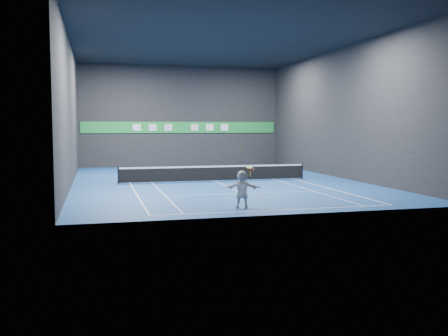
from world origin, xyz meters
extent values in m
plane|color=navy|center=(0.00, 0.00, 0.00)|extent=(26.00, 26.00, 0.00)
plane|color=black|center=(0.00, 0.00, 9.00)|extent=(26.00, 26.00, 0.00)
cube|color=#232325|center=(0.00, 13.00, 4.50)|extent=(18.00, 0.10, 9.00)
cube|color=#232325|center=(0.00, -13.00, 4.50)|extent=(18.00, 0.10, 9.00)
cube|color=#232325|center=(-9.00, 0.00, 4.50)|extent=(0.10, 26.00, 9.00)
cube|color=#232325|center=(9.00, 0.00, 4.50)|extent=(0.10, 26.00, 9.00)
cube|color=white|center=(0.00, -11.89, 0.00)|extent=(10.98, 0.08, 0.01)
cube|color=white|center=(0.00, 11.89, 0.00)|extent=(10.98, 0.08, 0.01)
cube|color=white|center=(-5.49, 0.00, 0.00)|extent=(0.08, 23.78, 0.01)
cube|color=white|center=(5.49, 0.00, 0.00)|extent=(0.08, 23.78, 0.01)
cube|color=white|center=(-4.11, 0.00, 0.00)|extent=(0.06, 23.78, 0.01)
cube|color=white|center=(4.11, 0.00, 0.00)|extent=(0.06, 23.78, 0.01)
cube|color=white|center=(0.00, -6.40, 0.00)|extent=(8.23, 0.06, 0.01)
cube|color=white|center=(0.00, 6.40, 0.00)|extent=(8.23, 0.06, 0.01)
cube|color=white|center=(0.00, 0.00, 0.00)|extent=(0.06, 12.80, 0.01)
imported|color=white|center=(-1.34, -10.94, 0.83)|extent=(1.60, 1.07, 1.66)
sphere|color=#C1D122|center=(-1.41, -10.94, 2.67)|extent=(0.07, 0.07, 0.07)
cylinder|color=black|center=(-6.20, 0.00, 0.54)|extent=(0.10, 0.10, 1.07)
cylinder|color=black|center=(6.20, 0.00, 0.54)|extent=(0.10, 0.10, 1.07)
cube|color=black|center=(0.00, 0.00, 0.47)|extent=(12.40, 0.03, 0.86)
cube|color=white|center=(0.00, 0.00, 0.95)|extent=(12.40, 0.04, 0.10)
cube|color=green|center=(0.00, 12.94, 3.50)|extent=(17.64, 0.06, 1.00)
cube|color=white|center=(-4.00, 12.88, 3.50)|extent=(0.70, 0.04, 0.60)
cube|color=silver|center=(-2.60, 12.88, 3.50)|extent=(0.70, 0.04, 0.60)
cube|color=silver|center=(-1.20, 12.88, 3.50)|extent=(0.70, 0.04, 0.60)
cube|color=silver|center=(1.20, 12.88, 3.50)|extent=(0.70, 0.04, 0.60)
cube|color=white|center=(2.60, 12.88, 3.50)|extent=(0.70, 0.04, 0.60)
cube|color=white|center=(4.00, 12.88, 3.50)|extent=(0.70, 0.04, 0.60)
torus|color=red|center=(-0.93, -10.89, 1.70)|extent=(0.43, 0.37, 0.26)
cylinder|color=#CAD44A|center=(-1.00, -10.89, 1.77)|extent=(0.38, 0.36, 0.12)
cylinder|color=red|center=(-0.94, -10.89, 1.63)|extent=(0.07, 0.12, 0.18)
cylinder|color=#DBB90B|center=(-0.97, -10.91, 1.48)|extent=(0.08, 0.19, 0.24)
camera|label=1|loc=(-7.51, -31.75, 3.55)|focal=40.00mm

